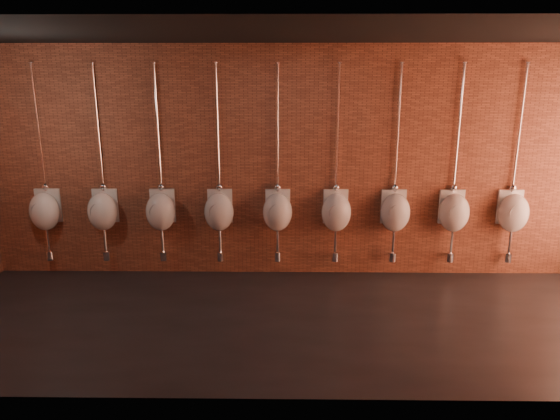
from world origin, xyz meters
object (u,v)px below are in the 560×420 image
Objects in this scene: urinal_4 at (278,211)px; urinal_1 at (103,210)px; urinal_5 at (336,211)px; urinal_6 at (395,211)px; urinal_7 at (454,212)px; urinal_2 at (161,211)px; urinal_0 at (45,210)px; urinal_8 at (513,212)px; urinal_3 at (219,211)px.

urinal_1 is at bearing 180.00° from urinal_4.
urinal_1 is at bearing 180.00° from urinal_5.
urinal_6 is 0.82m from urinal_7.
urinal_6 is (1.63, 0.00, 0.00)m from urinal_4.
urinal_1 is 2.45m from urinal_4.
urinal_2 is 1.63m from urinal_4.
urinal_5 is 1.00× the size of urinal_6.
urinal_0 and urinal_7 have the same top height.
urinal_2 is (1.63, 0.00, 0.00)m from urinal_0.
urinal_7 is at bearing 0.00° from urinal_4.
urinal_8 is (2.45, 0.00, 0.00)m from urinal_5.
urinal_4 and urinal_6 have the same top height.
urinal_0 is at bearing 180.00° from urinal_3.
urinal_3 is 1.00× the size of urinal_5.
urinal_5 and urinal_8 have the same top height.
urinal_7 is (4.89, 0.00, 0.00)m from urinal_1.
urinal_4 is at bearing 180.00° from urinal_5.
urinal_5 is at bearing 0.00° from urinal_4.
urinal_7 is at bearing 0.00° from urinal_0.
urinal_2 is 2.45m from urinal_5.
urinal_3 and urinal_7 have the same top height.
urinal_0 is 0.82m from urinal_1.
urinal_6 is at bearing 0.00° from urinal_0.
urinal_0 is 5.71m from urinal_7.
urinal_3 is 2.45m from urinal_6.
urinal_2 is (0.82, 0.00, 0.00)m from urinal_1.
urinal_2 and urinal_3 have the same top height.
urinal_3 and urinal_6 have the same top height.
urinal_2 and urinal_4 have the same top height.
urinal_0 is 1.00× the size of urinal_5.
urinal_1 and urinal_4 have the same top height.
urinal_1 is 0.82m from urinal_2.
urinal_8 is at bearing 0.00° from urinal_3.
urinal_7 is at bearing 0.00° from urinal_3.
urinal_4 is 1.00× the size of urinal_7.
urinal_6 is 1.00× the size of urinal_8.
urinal_7 is at bearing 0.00° from urinal_1.
urinal_1 is 4.89m from urinal_7.
urinal_3 is at bearing 180.00° from urinal_8.
urinal_4 is 1.00× the size of urinal_5.
urinal_0 is at bearing 180.00° from urinal_7.
urinal_3 is at bearing 0.00° from urinal_1.
urinal_3 is (0.82, 0.00, 0.00)m from urinal_2.
urinal_0 and urinal_8 have the same top height.
urinal_7 is (3.26, 0.00, 0.00)m from urinal_3.
urinal_2 is at bearing 180.00° from urinal_7.
urinal_6 is at bearing 0.00° from urinal_1.
urinal_8 is (4.08, 0.00, 0.00)m from urinal_3.
urinal_2 and urinal_5 have the same top height.
urinal_2 is at bearing 180.00° from urinal_3.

